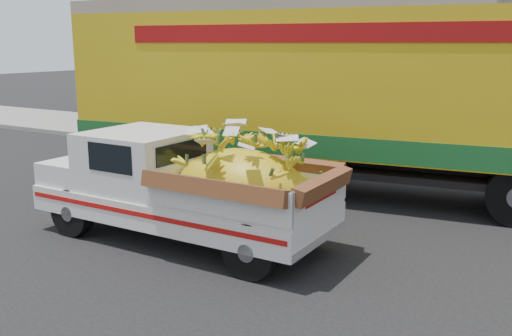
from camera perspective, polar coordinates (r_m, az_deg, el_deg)
The scene contains 6 objects.
ground at distance 8.69m, azimuth 2.49°, elevation -9.00°, with size 100.00×100.00×0.00m, color black.
curb at distance 14.46m, azimuth 14.74°, elevation -0.37°, with size 60.00×0.25×0.15m, color gray.
sidewalk at distance 16.45m, azimuth 16.79°, elevation 1.01°, with size 60.00×4.00×0.14m, color gray.
building_left at distance 24.63m, azimuth 2.12°, elevation 10.84°, with size 18.00×6.00×5.00m, color gray.
pickup_truck at distance 9.04m, azimuth -5.62°, elevation -1.95°, with size 4.99×1.85×1.75m.
semi_trailer at distance 12.09m, azimuth 8.66°, elevation 7.29°, with size 12.05×4.03×3.80m.
Camera 1 is at (3.81, -7.14, 3.17)m, focal length 40.00 mm.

